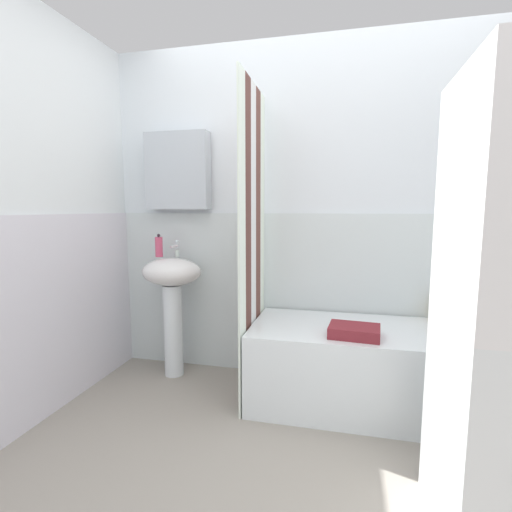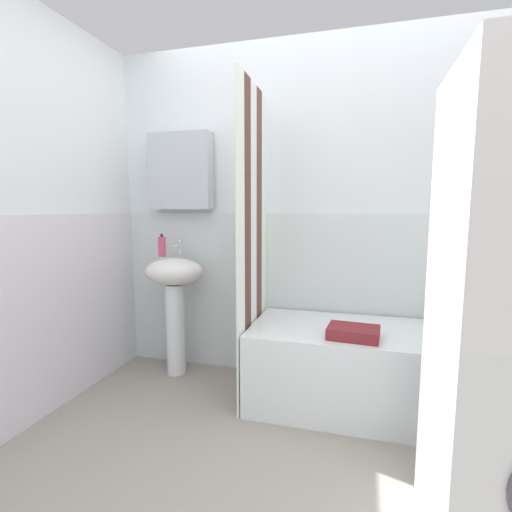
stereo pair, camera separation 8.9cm
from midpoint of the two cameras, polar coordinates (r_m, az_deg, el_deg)
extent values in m
cube|color=gray|center=(1.91, 6.85, -33.78)|extent=(4.80, 5.60, 0.04)
cube|color=white|center=(2.71, 11.29, 6.36)|extent=(3.60, 0.05, 2.40)
cube|color=silver|center=(2.75, 10.93, -6.22)|extent=(3.60, 0.02, 1.20)
cube|color=silver|center=(2.91, -10.46, 12.51)|extent=(0.48, 0.12, 0.56)
cube|color=white|center=(2.51, -29.69, 5.50)|extent=(0.05, 1.81, 2.40)
cube|color=silver|center=(2.57, -28.32, -7.97)|extent=(0.02, 1.81, 1.20)
cylinder|color=white|center=(2.90, -11.24, -10.87)|extent=(0.14, 0.14, 0.68)
ellipsoid|color=white|center=(2.80, -11.46, -2.29)|extent=(0.44, 0.34, 0.20)
cylinder|color=silver|center=(2.87, -10.62, 0.48)|extent=(0.03, 0.03, 0.05)
cylinder|color=silver|center=(2.82, -11.09, 1.48)|extent=(0.02, 0.10, 0.02)
sphere|color=silver|center=(2.86, -10.66, 2.17)|extent=(0.03, 0.03, 0.03)
cylinder|color=#CA496A|center=(2.88, -13.23, 1.40)|extent=(0.05, 0.05, 0.15)
sphere|color=#2A1F29|center=(2.87, -13.28, 3.10)|extent=(0.02, 0.02, 0.02)
cube|color=white|center=(2.52, 17.85, -16.08)|extent=(1.46, 0.67, 0.50)
cube|color=white|center=(2.16, -1.21, 0.98)|extent=(0.01, 0.13, 2.00)
cube|color=brown|center=(2.28, -0.26, 1.33)|extent=(0.01, 0.13, 2.00)
cube|color=white|center=(2.41, 0.60, 1.64)|extent=(0.01, 0.13, 2.00)
cube|color=brown|center=(2.54, 1.36, 1.93)|extent=(0.01, 0.13, 2.00)
cube|color=white|center=(2.67, 2.06, 2.18)|extent=(0.01, 0.13, 2.00)
cylinder|color=#297551|center=(2.78, 31.07, -7.73)|extent=(0.06, 0.06, 0.13)
cylinder|color=#1F272C|center=(2.76, 31.18, -6.18)|extent=(0.04, 0.04, 0.02)
cylinder|color=white|center=(2.71, 28.78, -7.16)|extent=(0.06, 0.06, 0.20)
cylinder|color=#262C27|center=(2.68, 28.93, -4.80)|extent=(0.04, 0.04, 0.02)
cylinder|color=orange|center=(2.74, 26.99, -7.66)|extent=(0.06, 0.06, 0.13)
cylinder|color=#282822|center=(2.72, 27.09, -6.05)|extent=(0.04, 0.04, 0.02)
cube|color=maroon|center=(2.26, 15.68, -11.12)|extent=(0.30, 0.23, 0.06)
camera|label=1|loc=(0.04, -88.93, 0.14)|focal=26.35mm
camera|label=2|loc=(0.04, 91.07, -0.14)|focal=26.35mm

